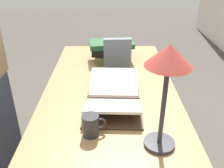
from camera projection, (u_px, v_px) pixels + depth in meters
name	position (u px, v px, depth m)	size (l,w,h in m)	color
reading_desk	(111.00, 108.00, 1.38)	(1.55, 0.73, 0.73)	#937047
open_book	(114.00, 96.00, 1.28)	(0.51, 0.29, 0.08)	#38281E
book_stack_tall	(112.00, 51.00, 1.74)	(0.24, 0.32, 0.13)	brown
book_standing_upright	(118.00, 55.00, 1.57)	(0.04, 0.17, 0.21)	slate
reading_lamp	(169.00, 69.00, 0.83)	(0.16, 0.16, 0.42)	#2D2D33
coffee_mug	(92.00, 125.00, 1.02)	(0.07, 0.10, 0.09)	#28282D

